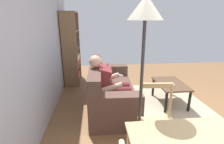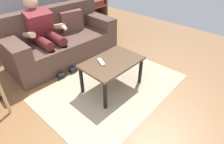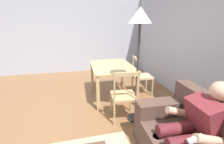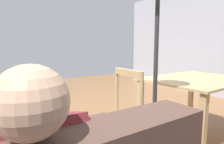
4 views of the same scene
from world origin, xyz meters
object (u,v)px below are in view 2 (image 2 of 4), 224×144
couch (61,41)px  coffee_table (112,65)px  person_lounging (44,33)px  tv_remote (101,62)px

couch → coffee_table: bearing=-91.3°
person_lounging → tv_remote: 1.18m
couch → person_lounging: bearing=179.6°
coffee_table → tv_remote: 0.17m
person_lounging → coffee_table: size_ratio=1.35×
tv_remote → person_lounging: bearing=-59.5°
couch → tv_remote: couch is taller
tv_remote → coffee_table: bearing=173.9°
couch → coffee_table: size_ratio=2.34×
person_lounging → couch: bearing=-0.4°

